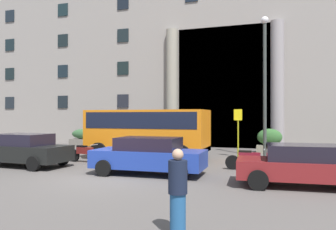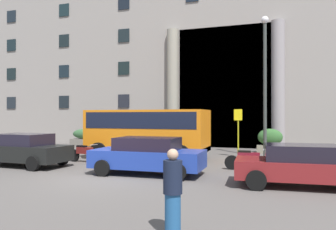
# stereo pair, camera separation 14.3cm
# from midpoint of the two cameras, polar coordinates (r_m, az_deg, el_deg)

# --- Properties ---
(ground_plane) EXTENTS (80.00, 64.00, 0.12)m
(ground_plane) POSITION_cam_midpoint_polar(r_m,az_deg,el_deg) (12.43, -11.08, -10.91)
(ground_plane) COLOR #57514E
(office_building_facade) EXTENTS (41.86, 9.69, 15.69)m
(office_building_facade) POSITION_cam_midpoint_polar(r_m,az_deg,el_deg) (29.31, 6.14, 10.79)
(office_building_facade) COLOR gray
(office_building_facade) RESTS_ON ground_plane
(orange_minibus) EXTENTS (6.29, 2.70, 2.57)m
(orange_minibus) POSITION_cam_midpoint_polar(r_m,az_deg,el_deg) (17.43, -3.77, -2.50)
(orange_minibus) COLOR orange
(orange_minibus) RESTS_ON ground_plane
(bus_stop_sign) EXTENTS (0.44, 0.08, 2.62)m
(bus_stop_sign) POSITION_cam_midpoint_polar(r_m,az_deg,el_deg) (18.37, 11.78, -2.16)
(bus_stop_sign) COLOR #9F9E15
(bus_stop_sign) RESTS_ON ground_plane
(hedge_planter_far_east) EXTENTS (2.05, 0.80, 1.30)m
(hedge_planter_far_east) POSITION_cam_midpoint_polar(r_m,az_deg,el_deg) (25.44, -14.50, -3.86)
(hedge_planter_far_east) COLOR #6B655C
(hedge_planter_far_east) RESTS_ON ground_plane
(hedge_planter_entrance_left) EXTENTS (1.53, 0.89, 1.49)m
(hedge_planter_entrance_left) POSITION_cam_midpoint_polar(r_m,az_deg,el_deg) (21.10, 16.95, -4.36)
(hedge_planter_entrance_left) COLOR gray
(hedge_planter_entrance_left) RESTS_ON ground_plane
(hedge_planter_entrance_right) EXTENTS (1.97, 0.84, 1.59)m
(hedge_planter_entrance_right) POSITION_cam_midpoint_polar(r_m,az_deg,el_deg) (22.42, 0.58, -4.01)
(hedge_planter_entrance_right) COLOR gray
(hedge_planter_entrance_right) RESTS_ON ground_plane
(white_taxi_kerbside) EXTENTS (4.37, 2.18, 1.46)m
(white_taxi_kerbside) POSITION_cam_midpoint_polar(r_m,az_deg,el_deg) (16.29, -23.94, -5.48)
(white_taxi_kerbside) COLOR black
(white_taxi_kerbside) RESTS_ON ground_plane
(parked_sedan_far) EXTENTS (4.34, 2.05, 1.43)m
(parked_sedan_far) POSITION_cam_midpoint_polar(r_m,az_deg,el_deg) (12.87, -3.66, -6.96)
(parked_sedan_far) COLOR #1E3899
(parked_sedan_far) RESTS_ON ground_plane
(parked_estate_mid) EXTENTS (4.20, 2.15, 1.34)m
(parked_estate_mid) POSITION_cam_midpoint_polar(r_m,az_deg,el_deg) (11.43, 21.95, -8.02)
(parked_estate_mid) COLOR maroon
(parked_estate_mid) RESTS_ON ground_plane
(scooter_by_planter) EXTENTS (1.94, 0.56, 0.89)m
(scooter_by_planter) POSITION_cam_midpoint_polar(r_m,az_deg,el_deg) (16.69, -14.52, -6.38)
(scooter_by_planter) COLOR black
(scooter_by_planter) RESTS_ON ground_plane
(motorcycle_far_end) EXTENTS (2.00, 0.55, 0.89)m
(motorcycle_far_end) POSITION_cam_midpoint_polar(r_m,az_deg,el_deg) (14.23, 13.43, -7.44)
(motorcycle_far_end) COLOR black
(motorcycle_far_end) RESTS_ON ground_plane
(motorcycle_near_kerb) EXTENTS (2.00, 0.55, 0.89)m
(motorcycle_near_kerb) POSITION_cam_midpoint_polar(r_m,az_deg,el_deg) (15.30, -5.22, -6.94)
(motorcycle_near_kerb) COLOR black
(motorcycle_near_kerb) RESTS_ON ground_plane
(pedestrian_man_crossing) EXTENTS (0.36, 0.36, 1.64)m
(pedestrian_man_crossing) POSITION_cam_midpoint_polar(r_m,az_deg,el_deg) (6.33, 1.04, -13.23)
(pedestrian_man_crossing) COLOR #205185
(pedestrian_man_crossing) RESTS_ON ground_plane
(lamppost_plaza_centre) EXTENTS (0.40, 0.40, 7.63)m
(lamppost_plaza_centre) POSITION_cam_midpoint_polar(r_m,az_deg,el_deg) (18.59, 16.15, 6.56)
(lamppost_plaza_centre) COLOR #383E3A
(lamppost_plaza_centre) RESTS_ON ground_plane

